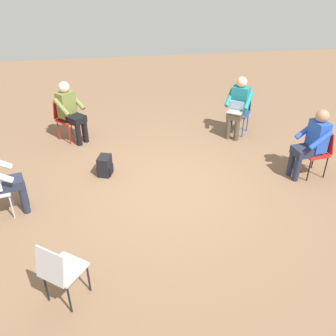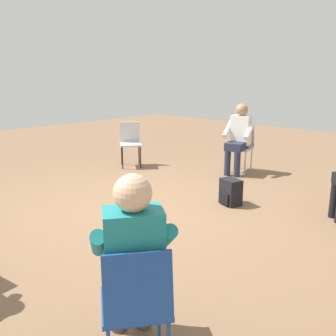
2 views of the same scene
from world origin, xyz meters
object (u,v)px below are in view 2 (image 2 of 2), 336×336
at_px(person_with_laptop, 133,257).
at_px(chair_southeast, 130,141).
at_px(chair_south, 241,144).
at_px(person_in_white, 239,135).
at_px(chair_northwest, 136,302).
at_px(backpack_near_laptop_user, 231,193).

bearing_deg(person_with_laptop, chair_southeast, 84.96).
bearing_deg(chair_south, person_in_white, 90.00).
distance_m(chair_northwest, person_with_laptop, 0.26).
bearing_deg(chair_southeast, backpack_near_laptop_user, 116.23).
xyz_separation_m(chair_south, chair_northwest, (-2.31, 4.52, 0.00)).
distance_m(chair_northwest, person_in_white, 4.91).
bearing_deg(chair_south, backpack_near_laptop_user, 105.93).
xyz_separation_m(chair_northwest, person_in_white, (2.27, -4.36, 0.20)).
bearing_deg(person_in_white, chair_northwest, 103.59).
xyz_separation_m(chair_south, backpack_near_laptop_user, (-0.94, 1.64, -0.34)).
bearing_deg(person_in_white, person_with_laptop, 102.63).
xyz_separation_m(chair_southeast, person_with_laptop, (-3.92, 3.24, 0.20)).
distance_m(person_with_laptop, backpack_near_laptop_user, 3.08).
relative_size(person_with_laptop, backpack_near_laptop_user, 3.44).
xyz_separation_m(chair_southeast, backpack_near_laptop_user, (-2.70, 0.47, -0.34)).
distance_m(chair_northwest, chair_southeast, 5.26).
relative_size(chair_northwest, backpack_near_laptop_user, 2.36).
bearing_deg(person_with_laptop, backpack_near_laptop_user, 58.37).
bearing_deg(person_in_white, backpack_near_laptop_user, 107.44).
bearing_deg(backpack_near_laptop_user, person_in_white, -58.63).
bearing_deg(chair_southeast, chair_northwest, 86.60).
height_order(chair_south, person_with_laptop, person_with_laptop).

